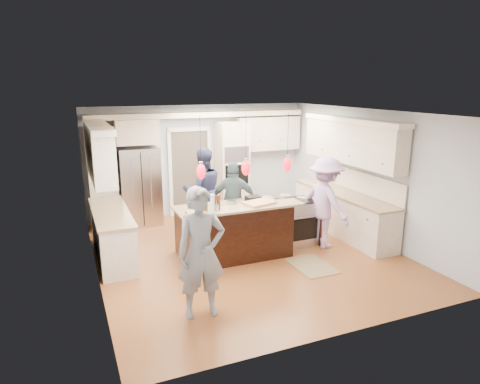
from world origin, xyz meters
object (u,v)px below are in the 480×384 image
object	(u,v)px
island_range	(296,222)
refrigerator	(140,186)
person_bar_end	(201,253)
person_far_left	(203,190)
kitchen_island	(234,230)

from	to	relation	value
island_range	refrigerator	bearing A→B (deg)	137.41
person_bar_end	person_far_left	bearing A→B (deg)	76.41
person_bar_end	kitchen_island	bearing A→B (deg)	61.36
island_range	person_bar_end	distance (m)	3.31
kitchen_island	island_range	bearing A→B (deg)	3.11
kitchen_island	island_range	xyz separation A→B (m)	(1.41, 0.08, -0.03)
kitchen_island	island_range	distance (m)	1.41
refrigerator	kitchen_island	world-z (taller)	refrigerator
person_bar_end	refrigerator	bearing A→B (deg)	95.60
refrigerator	person_far_left	size ratio (longest dim) A/B	0.97
kitchen_island	island_range	world-z (taller)	kitchen_island
kitchen_island	refrigerator	bearing A→B (deg)	116.88
person_bar_end	person_far_left	distance (m)	3.58
island_range	kitchen_island	bearing A→B (deg)	-176.89
island_range	person_far_left	distance (m)	2.15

